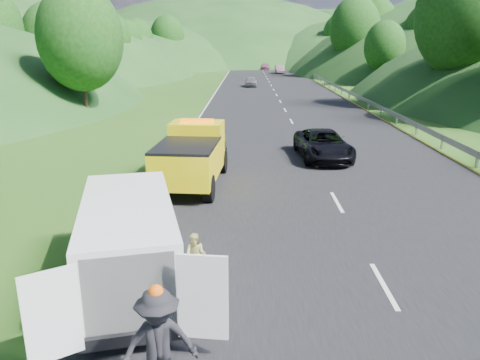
{
  "coord_description": "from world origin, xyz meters",
  "views": [
    {
      "loc": [
        -0.23,
        -11.89,
        5.5
      ],
      "look_at": [
        -0.45,
        2.4,
        1.3
      ],
      "focal_mm": 35.0,
      "sensor_mm": 36.0,
      "label": 1
    }
  ],
  "objects_px": {
    "white_van": "(129,239)",
    "passing_suv": "(322,159)",
    "tow_truck": "(193,155)",
    "woman": "(112,249)",
    "child": "(196,276)",
    "suitcase": "(122,229)"
  },
  "relations": [
    {
      "from": "white_van",
      "to": "passing_suv",
      "type": "bearing_deg",
      "value": 49.19
    },
    {
      "from": "tow_truck",
      "to": "white_van",
      "type": "xyz_separation_m",
      "value": [
        -0.52,
        -8.28,
        -0.01
      ]
    },
    {
      "from": "passing_suv",
      "to": "white_van",
      "type": "bearing_deg",
      "value": -120.33
    },
    {
      "from": "tow_truck",
      "to": "woman",
      "type": "relative_size",
      "value": 4.07
    },
    {
      "from": "white_van",
      "to": "child",
      "type": "bearing_deg",
      "value": 8.12
    },
    {
      "from": "woman",
      "to": "suitcase",
      "type": "bearing_deg",
      "value": -29.45
    },
    {
      "from": "woman",
      "to": "passing_suv",
      "type": "distance_m",
      "value": 13.03
    },
    {
      "from": "woman",
      "to": "white_van",
      "type": "bearing_deg",
      "value": -172.58
    },
    {
      "from": "woman",
      "to": "tow_truck",
      "type": "bearing_deg",
      "value": -34.02
    },
    {
      "from": "suitcase",
      "to": "tow_truck",
      "type": "bearing_deg",
      "value": 74.82
    },
    {
      "from": "woman",
      "to": "child",
      "type": "height_order",
      "value": "woman"
    },
    {
      "from": "tow_truck",
      "to": "passing_suv",
      "type": "height_order",
      "value": "tow_truck"
    },
    {
      "from": "tow_truck",
      "to": "child",
      "type": "height_order",
      "value": "tow_truck"
    },
    {
      "from": "white_van",
      "to": "child",
      "type": "height_order",
      "value": "white_van"
    },
    {
      "from": "woman",
      "to": "passing_suv",
      "type": "bearing_deg",
      "value": -54.56
    },
    {
      "from": "white_van",
      "to": "suitcase",
      "type": "distance_m",
      "value": 3.13
    },
    {
      "from": "tow_truck",
      "to": "passing_suv",
      "type": "relative_size",
      "value": 1.2
    },
    {
      "from": "tow_truck",
      "to": "passing_suv",
      "type": "bearing_deg",
      "value": 41.54
    },
    {
      "from": "child",
      "to": "suitcase",
      "type": "distance_m",
      "value": 3.3
    },
    {
      "from": "tow_truck",
      "to": "white_van",
      "type": "height_order",
      "value": "tow_truck"
    },
    {
      "from": "child",
      "to": "passing_suv",
      "type": "xyz_separation_m",
      "value": [
        4.98,
        12.19,
        0.0
      ]
    },
    {
      "from": "suitcase",
      "to": "passing_suv",
      "type": "distance_m",
      "value": 12.38
    }
  ]
}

